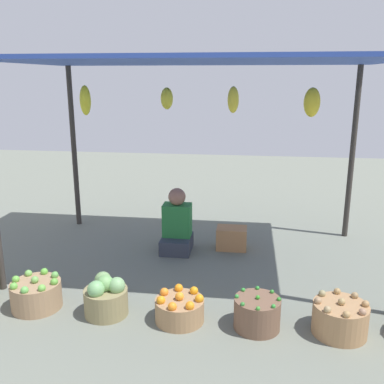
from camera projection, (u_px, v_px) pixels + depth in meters
name	position (u px, v px, depth m)	size (l,w,h in m)	color
ground_plane	(198.00, 258.00, 5.08)	(14.00, 14.00, 0.00)	slate
market_stall_structure	(199.00, 74.00, 4.54)	(4.03, 2.30, 2.25)	#38332D
vendor_person	(177.00, 227.00, 5.25)	(0.36, 0.44, 0.78)	#333948
basket_green_apples	(36.00, 294.00, 3.96)	(0.45, 0.45, 0.31)	#A17E5A
basket_cabbages	(106.00, 297.00, 3.84)	(0.39, 0.39, 0.38)	#8C7E54
basket_oranges	(180.00, 309.00, 3.75)	(0.43, 0.43, 0.27)	#A47D55
basket_green_chilies	(257.00, 313.00, 3.64)	(0.39, 0.39, 0.30)	brown
basket_potatoes	(340.00, 318.00, 3.56)	(0.45, 0.45, 0.32)	#A67C53
wooden_crate_near_vendor	(232.00, 238.00, 5.33)	(0.37, 0.26, 0.27)	#A9784C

